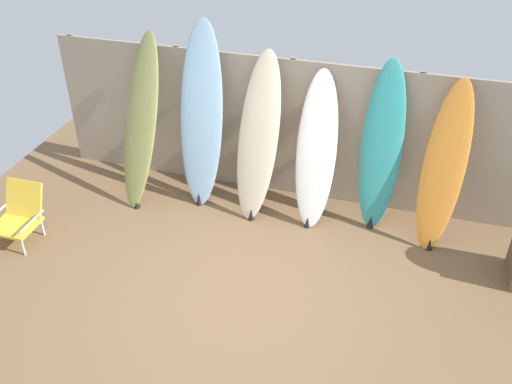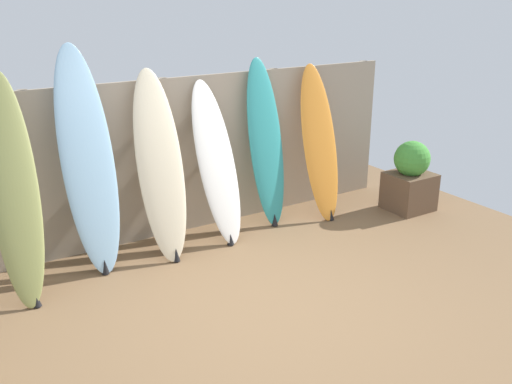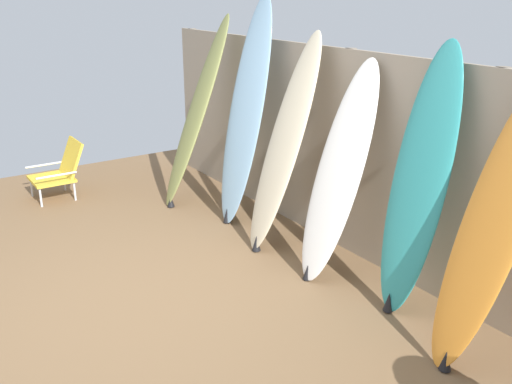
{
  "view_description": "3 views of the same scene",
  "coord_description": "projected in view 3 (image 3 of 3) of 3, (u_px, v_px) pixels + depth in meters",
  "views": [
    {
      "loc": [
        1.34,
        -4.06,
        4.17
      ],
      "look_at": [
        0.0,
        0.5,
        0.95
      ],
      "focal_mm": 40.0,
      "sensor_mm": 36.0,
      "label": 1
    },
    {
      "loc": [
        -2.43,
        -3.75,
        2.71
      ],
      "look_at": [
        0.19,
        0.44,
        0.94
      ],
      "focal_mm": 40.0,
      "sensor_mm": 36.0,
      "label": 2
    },
    {
      "loc": [
        3.66,
        -1.37,
        2.29
      ],
      "look_at": [
        0.28,
        0.89,
        0.82
      ],
      "focal_mm": 40.0,
      "sensor_mm": 36.0,
      "label": 3
    }
  ],
  "objects": [
    {
      "name": "surfboard_teal_4",
      "position": [
        419.0,
        183.0,
        4.04
      ],
      "size": [
        0.48,
        0.51,
        1.97
      ],
      "color": "teal",
      "rests_on": "ground"
    },
    {
      "name": "beach_chair",
      "position": [
        60.0,
        170.0,
        6.49
      ],
      "size": [
        0.5,
        0.56,
        0.65
      ],
      "rotation": [
        0.0,
        0.0,
        -0.11
      ],
      "color": "silver",
      "rests_on": "ground"
    },
    {
      "name": "surfboard_white_3",
      "position": [
        339.0,
        173.0,
        4.58
      ],
      "size": [
        0.51,
        0.72,
        1.78
      ],
      "color": "white",
      "rests_on": "ground"
    },
    {
      "name": "ground",
      "position": [
        139.0,
        305.0,
        4.35
      ],
      "size": [
        7.68,
        7.68,
        0.0
      ],
      "primitive_type": "plane",
      "color": "brown"
    },
    {
      "name": "surfboard_skyblue_1",
      "position": [
        245.0,
        114.0,
        5.6
      ],
      "size": [
        0.55,
        0.57,
        2.24
      ],
      "color": "#8CB7D6",
      "rests_on": "ground"
    },
    {
      "name": "surfboard_orange_5",
      "position": [
        491.0,
        228.0,
        3.44
      ],
      "size": [
        0.53,
        0.72,
        1.86
      ],
      "color": "orange",
      "rests_on": "ground"
    },
    {
      "name": "fence_back",
      "position": [
        343.0,
        151.0,
        5.09
      ],
      "size": [
        6.08,
        0.11,
        1.8
      ],
      "color": "gray",
      "rests_on": "ground"
    },
    {
      "name": "surfboard_cream_2",
      "position": [
        284.0,
        145.0,
        5.06
      ],
      "size": [
        0.56,
        0.76,
        1.95
      ],
      "color": "beige",
      "rests_on": "ground"
    },
    {
      "name": "surfboard_olive_0",
      "position": [
        196.0,
        113.0,
        6.12
      ],
      "size": [
        0.52,
        0.89,
        2.04
      ],
      "color": "olive",
      "rests_on": "ground"
    }
  ]
}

